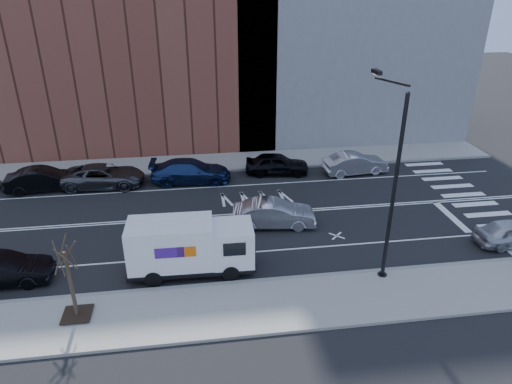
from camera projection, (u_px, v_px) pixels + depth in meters
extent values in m
plane|color=black|center=(226.00, 216.00, 27.88)|extent=(120.00, 120.00, 0.00)
cube|color=gray|center=(242.00, 308.00, 19.96)|extent=(44.00, 3.60, 0.15)
cube|color=gray|center=(217.00, 162.00, 35.73)|extent=(44.00, 3.60, 0.15)
cube|color=gray|center=(238.00, 283.00, 21.57)|extent=(44.00, 0.25, 0.17)
cube|color=gray|center=(218.00, 171.00, 34.11)|extent=(44.00, 0.25, 0.17)
cube|color=brown|center=(106.00, 8.00, 36.15)|extent=(26.00, 10.00, 22.00)
cylinder|color=black|center=(394.00, 194.00, 20.21)|extent=(0.18, 0.18, 9.00)
cylinder|color=black|center=(382.00, 276.00, 22.09)|extent=(0.44, 0.44, 0.20)
sphere|color=black|center=(408.00, 94.00, 18.32)|extent=(0.20, 0.20, 0.20)
cylinder|color=black|center=(391.00, 81.00, 19.78)|extent=(0.11, 3.49, 0.48)
cube|color=black|center=(377.00, 72.00, 21.26)|extent=(0.25, 0.80, 0.18)
cube|color=#FFF2CC|center=(376.00, 74.00, 21.30)|extent=(0.18, 0.55, 0.03)
cube|color=black|center=(77.00, 314.00, 19.37)|extent=(1.20, 1.20, 0.04)
cylinder|color=#382B1E|center=(71.00, 285.00, 18.72)|extent=(0.16, 0.16, 3.20)
cylinder|color=#382B1E|center=(71.00, 256.00, 18.16)|extent=(0.06, 0.80, 1.44)
cylinder|color=#382B1E|center=(68.00, 253.00, 18.35)|extent=(0.81, 0.31, 1.19)
cylinder|color=#382B1E|center=(61.00, 254.00, 18.23)|extent=(0.58, 0.76, 1.50)
cylinder|color=#382B1E|center=(59.00, 259.00, 17.97)|extent=(0.47, 0.61, 1.37)
cylinder|color=#382B1E|center=(66.00, 259.00, 17.92)|extent=(0.72, 0.29, 1.13)
cube|color=black|center=(191.00, 264.00, 22.40)|extent=(5.99, 2.15, 0.29)
cube|color=white|center=(233.00, 243.00, 22.18)|extent=(1.97, 2.11, 1.92)
cube|color=black|center=(253.00, 237.00, 22.16)|extent=(0.10, 1.78, 0.91)
cube|color=black|center=(235.00, 249.00, 21.11)|extent=(1.06, 0.06, 0.67)
cube|color=black|center=(231.00, 227.00, 22.99)|extent=(1.06, 0.06, 0.67)
cube|color=black|center=(252.00, 258.00, 22.68)|extent=(0.19, 1.92, 0.34)
cube|color=white|center=(171.00, 243.00, 21.78)|extent=(4.08, 2.20, 2.21)
cube|color=#47198C|center=(169.00, 253.00, 20.75)|extent=(1.34, 0.05, 0.53)
cube|color=orange|center=(186.00, 252.00, 20.83)|extent=(0.86, 0.04, 0.53)
cube|color=#47198C|center=(172.00, 230.00, 22.68)|extent=(1.34, 0.05, 0.53)
cube|color=orange|center=(187.00, 229.00, 22.76)|extent=(0.86, 0.04, 0.53)
cylinder|color=black|center=(231.00, 273.00, 21.76)|extent=(0.81, 0.29, 0.81)
cylinder|color=black|center=(228.00, 251.00, 23.48)|extent=(0.81, 0.29, 0.81)
cylinder|color=black|center=(153.00, 278.00, 21.37)|extent=(0.81, 0.29, 0.81)
cylinder|color=black|center=(157.00, 256.00, 23.09)|extent=(0.81, 0.29, 0.81)
imported|color=black|center=(43.00, 179.00, 30.91)|extent=(4.94, 2.18, 1.58)
imported|color=#46494D|center=(104.00, 176.00, 31.49)|extent=(5.67, 2.88, 1.54)
imported|color=navy|center=(191.00, 171.00, 32.19)|extent=(5.72, 2.61, 1.62)
imported|color=black|center=(277.00, 164.00, 33.49)|extent=(4.81, 2.45, 1.57)
imported|color=#B6B5BB|center=(355.00, 163.00, 33.58)|extent=(4.86, 2.08, 1.56)
imported|color=#B7B7BD|center=(274.00, 214.00, 26.42)|extent=(4.93, 2.20, 1.57)
imported|color=black|center=(1.00, 270.00, 21.38)|extent=(4.57, 1.72, 1.49)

